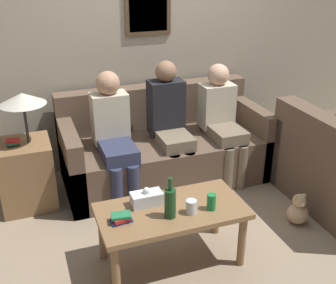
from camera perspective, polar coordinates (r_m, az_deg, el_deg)
name	(u,v)px	position (r m, az deg, el deg)	size (l,w,h in m)	color
ground_plane	(183,202)	(4.07, 2.09, -8.06)	(16.00, 16.00, 0.00)	gray
wall_back	(147,44)	(4.52, -2.81, 13.12)	(9.00, 0.08, 2.60)	#9E937F
couch_main	(164,149)	(4.37, -0.58, -0.89)	(2.06, 0.95, 0.91)	brown
coffee_table	(172,217)	(3.14, 0.48, -10.08)	(1.08, 0.55, 0.47)	olive
side_table_with_lamp	(26,167)	(4.06, -18.65, -3.24)	(0.50, 0.48, 1.09)	olive
wine_bottle	(170,202)	(2.96, 0.29, -8.18)	(0.08, 0.08, 0.31)	#19421E
drinking_glass	(191,207)	(3.04, 3.17, -8.75)	(0.08, 0.08, 0.10)	silver
book_stack	(121,218)	(2.97, -6.36, -10.19)	(0.16, 0.11, 0.06)	navy
soda_can	(211,202)	(3.08, 5.89, -8.06)	(0.07, 0.07, 0.12)	#197A38
tissue_box	(147,198)	(3.13, -2.92, -7.64)	(0.23, 0.12, 0.14)	silver
person_left	(114,132)	(3.94, -7.36, 1.42)	(0.34, 0.66, 1.20)	#2D334C
person_middle	(170,121)	(4.11, 0.27, 2.91)	(0.34, 0.61, 1.24)	#756651
person_right	(222,118)	(4.31, 7.30, 3.31)	(0.34, 0.62, 1.17)	#756651
teddy_bear	(298,211)	(3.88, 17.19, -8.87)	(0.18, 0.18, 0.29)	tan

